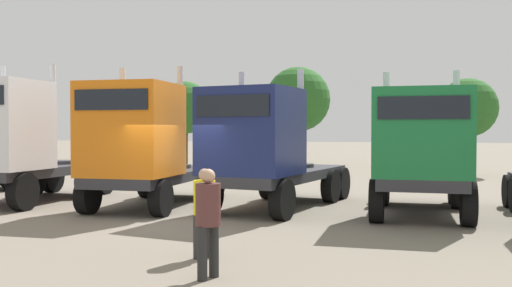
% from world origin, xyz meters
% --- Properties ---
extents(ground, '(200.00, 200.00, 0.00)m').
position_xyz_m(ground, '(0.00, 0.00, 0.00)').
color(ground, gray).
extents(semi_truck_white, '(2.68, 5.86, 4.47)m').
position_xyz_m(semi_truck_white, '(-6.09, 1.14, 2.01)').
color(semi_truck_white, '#333338').
rests_on(semi_truck_white, ground).
extents(semi_truck_orange, '(2.90, 6.47, 4.29)m').
position_xyz_m(semi_truck_orange, '(-1.76, 1.35, 1.91)').
color(semi_truck_orange, '#333338').
rests_on(semi_truck_orange, ground).
extents(semi_truck_navy, '(3.47, 6.72, 4.11)m').
position_xyz_m(semi_truck_navy, '(1.82, 1.98, 1.81)').
color(semi_truck_navy, '#333338').
rests_on(semi_truck_navy, ground).
extents(semi_truck_green, '(2.72, 5.79, 4.01)m').
position_xyz_m(semi_truck_green, '(6.17, 2.13, 1.83)').
color(semi_truck_green, '#333338').
rests_on(semi_truck_green, ground).
extents(visitor_in_hivis, '(0.57, 0.57, 1.65)m').
position_xyz_m(visitor_in_hivis, '(2.42, -4.05, 0.95)').
color(visitor_in_hivis, '#313131').
rests_on(visitor_in_hivis, ground).
extents(visitor_with_camera, '(0.51, 0.51, 1.75)m').
position_xyz_m(visitor_with_camera, '(3.02, -5.40, 1.01)').
color(visitor_with_camera, '#272727').
rests_on(visitor_with_camera, ground).
extents(oak_far_left, '(3.49, 3.49, 5.60)m').
position_xyz_m(oak_far_left, '(-9.10, 21.10, 3.84)').
color(oak_far_left, '#4C3823').
rests_on(oak_far_left, ground).
extents(oak_far_centre, '(4.20, 4.20, 6.47)m').
position_xyz_m(oak_far_centre, '(-1.74, 22.48, 4.36)').
color(oak_far_centre, '#4C3823').
rests_on(oak_far_centre, ground).
extents(oak_far_right, '(3.07, 3.07, 5.07)m').
position_xyz_m(oak_far_right, '(8.34, 17.83, 3.51)').
color(oak_far_right, '#4C3823').
rests_on(oak_far_right, ground).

